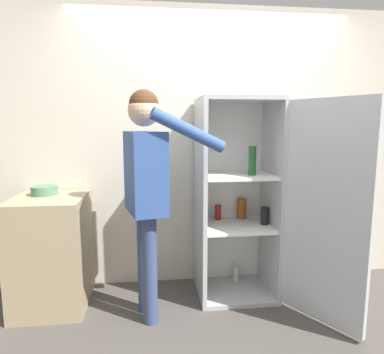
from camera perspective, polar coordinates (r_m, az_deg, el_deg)
ground_plane at (r=2.71m, az=6.51°, el=-24.85°), size 12.00×12.00×0.00m
wall_back at (r=3.23m, az=2.92°, el=4.74°), size 7.00×0.06×2.55m
refrigerator at (r=2.95m, az=10.25°, el=-3.96°), size 1.05×1.15×1.72m
person at (r=2.56m, az=-7.60°, el=0.15°), size 0.75×0.56×1.75m
counter at (r=3.11m, az=-22.31°, el=-11.45°), size 0.56×0.64×0.92m
bowl at (r=3.09m, az=-23.39°, el=-2.06°), size 0.21×0.21×0.07m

